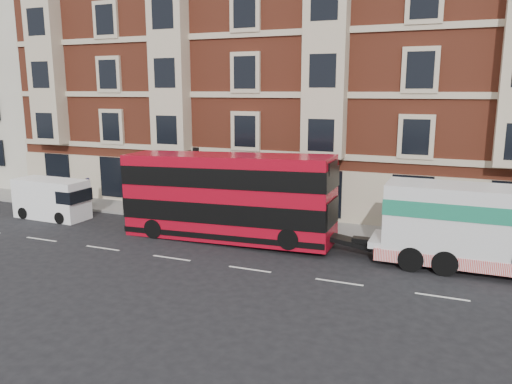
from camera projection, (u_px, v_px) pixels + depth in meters
ground at (250, 269)px, 22.04m from camera, size 120.00×120.00×0.00m
sidewalk at (300, 226)px, 28.83m from camera, size 90.00×3.00×0.15m
victorian_terrace at (343, 55)px, 33.45m from camera, size 45.00×12.00×20.40m
lamp_post_west at (196, 178)px, 29.33m from camera, size 0.35×0.15×4.35m
double_decker_bus at (227, 196)px, 25.87m from camera, size 11.20×2.57×4.54m
tow_truck at (479, 227)px, 21.52m from camera, size 8.97×2.65×3.74m
box_van at (52, 199)px, 30.69m from camera, size 4.70×2.11×2.41m
pedestrian at (88, 192)px, 33.37m from camera, size 0.82×0.73×1.87m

